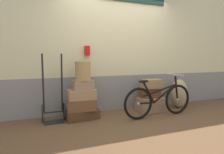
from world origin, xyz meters
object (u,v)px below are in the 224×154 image
(suitcase_6, at_px, (149,93))
(luggage_trolley, at_px, (53,107))
(suitcase_4, at_px, (151,107))
(suitcase_1, at_px, (82,104))
(burlap_sack, at_px, (179,93))
(suitcase_5, at_px, (151,101))
(suitcase_3, at_px, (83,85))
(wicker_basket, at_px, (83,71))
(suitcase_0, at_px, (82,114))
(suitcase_2, at_px, (82,94))
(bicycle, at_px, (159,100))
(suitcase_7, at_px, (152,84))

(suitcase_6, distance_m, luggage_trolley, 2.05)
(suitcase_4, height_order, suitcase_6, suitcase_6)
(suitcase_1, relative_size, suitcase_4, 0.83)
(luggage_trolley, relative_size, burlap_sack, 1.87)
(suitcase_5, height_order, suitcase_6, suitcase_6)
(suitcase_4, xyz_separation_m, suitcase_5, (-0.01, -0.02, 0.15))
(suitcase_5, bearing_deg, suitcase_4, 65.30)
(suitcase_1, distance_m, suitcase_3, 0.38)
(suitcase_5, bearing_deg, wicker_basket, -175.79)
(suitcase_0, relative_size, suitcase_2, 1.19)
(suitcase_6, bearing_deg, suitcase_2, -172.49)
(suitcase_2, bearing_deg, suitcase_6, -0.37)
(luggage_trolley, xyz_separation_m, bicycle, (2.00, -0.47, 0.06))
(suitcase_1, xyz_separation_m, burlap_sack, (2.36, 0.03, 0.05))
(suitcase_1, bearing_deg, wicker_basket, 19.27)
(suitcase_0, distance_m, wicker_basket, 0.84)
(suitcase_0, relative_size, suitcase_5, 1.04)
(suitcase_0, bearing_deg, suitcase_7, -6.55)
(suitcase_7, bearing_deg, luggage_trolley, -179.18)
(suitcase_4, bearing_deg, burlap_sack, 1.05)
(suitcase_5, distance_m, wicker_basket, 1.68)
(suitcase_0, height_order, suitcase_5, suitcase_5)
(suitcase_7, height_order, burlap_sack, suitcase_7)
(suitcase_1, bearing_deg, suitcase_7, 5.51)
(suitcase_1, bearing_deg, bicycle, -9.03)
(suitcase_4, relative_size, suitcase_7, 1.46)
(suitcase_5, height_order, suitcase_7, suitcase_7)
(suitcase_3, height_order, suitcase_7, suitcase_3)
(suitcase_2, xyz_separation_m, suitcase_5, (1.56, 0.01, -0.25))
(luggage_trolley, bearing_deg, suitcase_2, -9.91)
(suitcase_3, height_order, suitcase_5, suitcase_3)
(bicycle, bearing_deg, suitcase_1, 165.21)
(suitcase_6, xyz_separation_m, burlap_sack, (0.82, -0.01, -0.07))
(suitcase_5, height_order, bicycle, bicycle)
(suitcase_6, bearing_deg, suitcase_4, -13.56)
(wicker_basket, relative_size, bicycle, 0.23)
(suitcase_0, xyz_separation_m, bicycle, (1.47, -0.41, 0.24))
(suitcase_1, bearing_deg, burlap_sack, 6.54)
(burlap_sack, bearing_deg, suitcase_6, 179.59)
(suitcase_5, relative_size, wicker_basket, 1.66)
(suitcase_2, relative_size, wicker_basket, 1.45)
(suitcase_3, relative_size, suitcase_5, 0.64)
(suitcase_4, height_order, wicker_basket, wicker_basket)
(suitcase_7, relative_size, luggage_trolley, 0.35)
(luggage_trolley, bearing_deg, suitcase_0, -7.32)
(suitcase_1, height_order, suitcase_6, suitcase_6)
(suitcase_3, xyz_separation_m, luggage_trolley, (-0.55, 0.08, -0.40))
(suitcase_4, xyz_separation_m, suitcase_7, (-0.01, -0.03, 0.53))
(burlap_sack, xyz_separation_m, bicycle, (-0.87, -0.42, -0.00))
(suitcase_4, distance_m, suitcase_6, 0.33)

